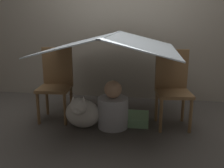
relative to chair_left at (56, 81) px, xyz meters
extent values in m
plane|color=#47423D|center=(0.72, -0.19, -0.48)|extent=(8.80, 8.80, 0.00)
cube|color=gray|center=(0.72, 0.99, 0.77)|extent=(7.00, 0.05, 2.50)
cylinder|color=brown|center=(-0.14, -0.25, -0.28)|extent=(0.04, 0.04, 0.39)
cylinder|color=brown|center=(0.18, -0.22, -0.28)|extent=(0.04, 0.04, 0.39)
cylinder|color=brown|center=(-0.17, 0.08, -0.28)|extent=(0.04, 0.04, 0.39)
cylinder|color=brown|center=(0.16, 0.10, -0.28)|extent=(0.04, 0.04, 0.39)
cube|color=brown|center=(0.01, -0.07, -0.07)|extent=(0.41, 0.41, 0.04)
cube|color=brown|center=(-0.01, 0.10, 0.18)|extent=(0.38, 0.06, 0.47)
cylinder|color=brown|center=(1.29, -0.26, -0.28)|extent=(0.04, 0.04, 0.39)
cylinder|color=brown|center=(1.61, -0.21, -0.28)|extent=(0.04, 0.04, 0.39)
cylinder|color=brown|center=(1.25, 0.06, -0.28)|extent=(0.04, 0.04, 0.39)
cylinder|color=brown|center=(1.57, 0.11, -0.28)|extent=(0.04, 0.04, 0.39)
cube|color=brown|center=(1.43, -0.07, -0.07)|extent=(0.43, 0.43, 0.04)
cube|color=brown|center=(1.41, 0.10, 0.18)|extent=(0.38, 0.08, 0.47)
cube|color=silver|center=(0.36, -0.07, 0.50)|extent=(0.72, 1.53, 0.19)
cube|color=silver|center=(1.07, -0.07, 0.50)|extent=(0.72, 1.53, 0.19)
cube|color=silver|center=(0.72, -0.07, 0.59)|extent=(0.04, 1.53, 0.01)
cylinder|color=#B2B2B7|center=(0.75, -0.19, -0.30)|extent=(0.35, 0.35, 0.36)
sphere|color=tan|center=(0.75, -0.19, -0.02)|extent=(0.20, 0.20, 0.20)
ellipsoid|color=silver|center=(0.40, -0.25, -0.31)|extent=(0.40, 0.26, 0.34)
sphere|color=silver|center=(0.40, -0.40, -0.17)|extent=(0.19, 0.19, 0.19)
ellipsoid|color=silver|center=(0.40, -0.49, -0.19)|extent=(0.08, 0.10, 0.07)
cone|color=silver|center=(0.34, -0.40, -0.09)|extent=(0.07, 0.07, 0.09)
cone|color=silver|center=(0.46, -0.40, -0.09)|extent=(0.07, 0.07, 0.09)
cube|color=#7FB27F|center=(0.94, -0.02, -0.43)|extent=(0.44, 0.35, 0.10)
camera|label=1|loc=(1.15, -2.87, 0.75)|focal=40.00mm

